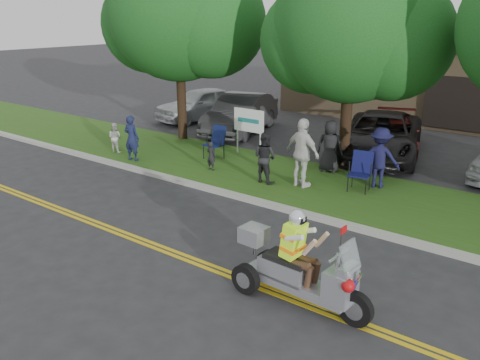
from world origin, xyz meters
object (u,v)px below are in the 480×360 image
Objects in this scene: spectator_adult_left at (132,138)px; spectator_adult_mid at (265,157)px; parked_car_right at (394,133)px; trike_scooter at (297,270)px; parked_car_left at (241,114)px; lawn_chair_b at (216,140)px; spectator_adult_right at (303,153)px; lawn_chair_a at (361,169)px; parked_car_far_left at (200,104)px; parked_car_mid at (381,136)px.

spectator_adult_left reaches higher than spectator_adult_mid.
spectator_adult_mid is 6.51m from parked_car_right.
parked_car_left is at bearing 134.07° from trike_scooter.
lawn_chair_b is at bearing -148.83° from spectator_adult_left.
spectator_adult_right is (1.10, 0.31, 0.25)m from spectator_adult_mid.
trike_scooter is 1.73× the size of spectator_adult_left.
trike_scooter reaches higher than spectator_adult_mid.
parked_car_left is (-4.78, 5.10, -0.05)m from spectator_adult_mid.
spectator_adult_left is at bearing -151.65° from parked_car_right.
trike_scooter is 2.42× the size of lawn_chair_a.
spectator_adult_right is (-1.48, -0.77, 0.38)m from lawn_chair_a.
lawn_chair_b is 2.88m from spectator_adult_left.
lawn_chair_b is at bearing -17.47° from spectator_adult_mid.
spectator_adult_mid is (2.83, -1.13, 0.12)m from lawn_chair_b.
parked_car_far_left is 0.80× the size of parked_car_mid.
trike_scooter is 0.61× the size of parked_car_right.
parked_car_left is at bearing -103.31° from spectator_adult_left.
parked_car_left is at bearing -42.47° from spectator_adult_mid.
spectator_adult_right is at bearing -6.81° from lawn_chair_b.
lawn_chair_a is at bearing 106.91° from trike_scooter.
trike_scooter is 9.97m from spectator_adult_left.
parked_car_left is (-5.87, 4.79, -0.30)m from spectator_adult_right.
trike_scooter is 13.44m from parked_car_left.
lawn_chair_a is at bearing -152.81° from spectator_adult_mid.
parked_car_mid is 1.28× the size of parked_car_right.
spectator_adult_right is 0.45× the size of parked_car_far_left.
lawn_chair_b is at bearing -149.53° from parked_car_right.
parked_car_left is at bearing -5.89° from parked_car_far_left.
parked_car_far_left reaches higher than lawn_chair_a.
lawn_chair_b is 0.23× the size of parked_car_left.
parked_car_far_left is at bearing 156.84° from parked_car_mid.
trike_scooter is 1.77× the size of spectator_adult_mid.
spectator_adult_right reaches higher than trike_scooter.
parked_car_far_left is at bearing 140.09° from trike_scooter.
parked_car_mid is (-1.05, 3.94, 0.05)m from lawn_chair_a.
parked_car_mid is (4.36, 3.89, 0.04)m from lawn_chair_b.
trike_scooter is 0.54× the size of parked_car_left.
lawn_chair_a is at bearing 4.53° from lawn_chair_b.
parked_car_far_left reaches higher than lawn_chair_b.
trike_scooter is at bearing 143.67° from spectator_adult_left.
parked_car_right is (4.35, 5.19, -0.11)m from lawn_chair_b.
lawn_chair_a is 5.41m from lawn_chair_b.
spectator_adult_mid is at bearing 132.29° from trike_scooter.
trike_scooter reaches higher than parked_car_far_left.
parked_car_far_left is 9.50m from parked_car_right.
spectator_adult_left is at bearing -175.78° from lawn_chair_a.
parked_car_right is at bearing -143.85° from spectator_adult_left.
lawn_chair_a is 0.25× the size of parked_car_right.
spectator_adult_right is (-3.03, 5.28, 0.50)m from trike_scooter.
lawn_chair_b is at bearing 169.40° from lawn_chair_a.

